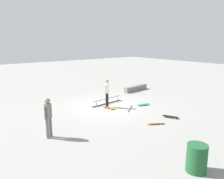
# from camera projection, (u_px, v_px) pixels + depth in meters

# --- Properties ---
(ground_plane) EXTENTS (60.00, 60.00, 0.00)m
(ground_plane) POSITION_uv_depth(u_px,v_px,m) (107.00, 107.00, 13.78)
(ground_plane) COLOR gray
(grind_rail) EXTENTS (2.43, 0.52, 0.36)m
(grind_rail) POSITION_uv_depth(u_px,v_px,m) (107.00, 101.00, 14.39)
(grind_rail) COLOR black
(grind_rail) RESTS_ON ground_plane
(skate_ledge) EXTENTS (2.44, 0.66, 0.40)m
(skate_ledge) POSITION_uv_depth(u_px,v_px,m) (136.00, 88.00, 18.07)
(skate_ledge) COLOR gray
(skate_ledge) RESTS_ON ground_plane
(skater_main) EXTENTS (1.13, 0.93, 1.72)m
(skater_main) POSITION_uv_depth(u_px,v_px,m) (107.00, 91.00, 13.40)
(skater_main) COLOR black
(skater_main) RESTS_ON ground_plane
(skateboard_main) EXTENTS (0.36, 0.82, 0.09)m
(skateboard_main) POSITION_uv_depth(u_px,v_px,m) (109.00, 107.00, 13.38)
(skateboard_main) COLOR orange
(skateboard_main) RESTS_ON ground_plane
(bystander_grey_shirt) EXTENTS (0.38, 0.26, 1.68)m
(bystander_grey_shirt) POSITION_uv_depth(u_px,v_px,m) (48.00, 116.00, 9.21)
(bystander_grey_shirt) COLOR slate
(bystander_grey_shirt) RESTS_ON ground_plane
(loose_skateboard_teal) EXTENTS (0.82, 0.40, 0.09)m
(loose_skateboard_teal) POSITION_uv_depth(u_px,v_px,m) (143.00, 104.00, 14.00)
(loose_skateboard_teal) COLOR teal
(loose_skateboard_teal) RESTS_ON ground_plane
(loose_skateboard_black) EXTENTS (0.53, 0.81, 0.09)m
(loose_skateboard_black) POSITION_uv_depth(u_px,v_px,m) (170.00, 116.00, 11.77)
(loose_skateboard_black) COLOR black
(loose_skateboard_black) RESTS_ON ground_plane
(loose_skateboard_natural) EXTENTS (0.80, 0.56, 0.09)m
(loose_skateboard_natural) POSITION_uv_depth(u_px,v_px,m) (155.00, 123.00, 10.87)
(loose_skateboard_natural) COLOR tan
(loose_skateboard_natural) RESTS_ON ground_plane
(trash_bin) EXTENTS (0.62, 0.62, 0.87)m
(trash_bin) POSITION_uv_depth(u_px,v_px,m) (197.00, 158.00, 6.90)
(trash_bin) COLOR #1E592D
(trash_bin) RESTS_ON ground_plane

